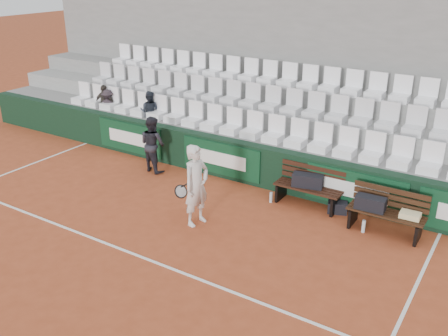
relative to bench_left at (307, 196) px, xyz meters
The scene contains 23 objects.
ground 4.23m from the bench_left, 122.01° to the right, with size 80.00×80.00×0.00m, color #AC4826.
court_baseline 4.23m from the bench_left, 122.01° to the right, with size 18.00×0.06×0.01m, color white.
back_barrier 2.23m from the bench_left, 169.33° to the left, with size 18.00×0.34×1.00m.
grandstand_tier_front 2.49m from the bench_left, 155.03° to the left, with size 18.00×0.95×1.00m, color gray.
grandstand_tier_mid 3.04m from the bench_left, 138.33° to the left, with size 18.00×0.95×1.45m, color #969693.
grandstand_tier_back 3.77m from the bench_left, 127.27° to the left, with size 18.00×0.95×1.90m, color gray.
grandstand_rear_wall 4.65m from the bench_left, 122.11° to the left, with size 18.00×0.30×4.40m, color gray.
seat_row_front 2.64m from the bench_left, 158.82° to the left, with size 11.90×0.44×0.63m, color white.
seat_row_mid 3.27m from the bench_left, 140.93° to the left, with size 11.90×0.44×0.63m, color silver.
seat_row_back 4.08m from the bench_left, 128.97° to the left, with size 11.90×0.44×0.63m, color white.
bench_left is the anchor object (origin of this frame).
bench_right 1.81m from the bench_left, ahead, with size 1.50×0.56×0.45m, color #351D10.
sports_bag_left 0.37m from the bench_left, 145.54° to the left, with size 0.66×0.28×0.28m, color black.
sports_bag_right 1.55m from the bench_left, 12.46° to the right, with size 0.59×0.27×0.27m, color black.
towel 2.26m from the bench_left, ahead, with size 0.38×0.28×0.11m, color beige.
sports_bag_ground 0.70m from the bench_left, ahead, with size 0.41×0.25×0.25m, color black.
water_bottle_near 0.81m from the bench_left, 158.74° to the right, with size 0.07×0.07×0.25m, color #ACBCC3.
water_bottle_far 1.52m from the bench_left, 18.94° to the right, with size 0.07×0.07×0.27m, color silver.
tennis_player 2.62m from the bench_left, 129.36° to the right, with size 0.75×0.68×1.72m.
ball_kid 4.22m from the bench_left, behind, with size 0.71×0.55×1.45m, color black.
spectator_a 7.03m from the bench_left, behind, with size 0.65×0.37×1.00m, color #292126.
spectator_b 7.16m from the bench_left, behind, with size 0.66×0.27×1.13m, color #312D27.
spectator_c 5.49m from the bench_left, behind, with size 0.57×0.44×1.17m, color #1D222B.
Camera 1 is at (6.00, -5.81, 5.04)m, focal length 40.00 mm.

